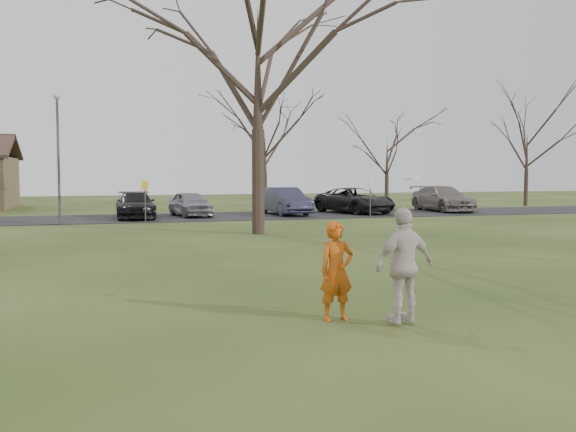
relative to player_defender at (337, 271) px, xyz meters
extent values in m
plane|color=#1E380F|center=(0.29, -0.15, -0.84)|extent=(120.00, 120.00, 0.00)
cube|color=black|center=(0.29, 24.85, -0.82)|extent=(62.00, 6.50, 0.04)
imported|color=#C65210|center=(0.00, 0.00, 0.00)|extent=(0.64, 0.45, 1.67)
imported|color=black|center=(-2.05, 24.62, -0.09)|extent=(2.02, 4.87, 1.41)
imported|color=gray|center=(0.95, 25.20, -0.10)|extent=(2.32, 4.32, 1.40)
imported|color=#2E2E45|center=(6.34, 25.00, -0.01)|extent=(2.17, 4.92, 1.57)
imported|color=black|center=(10.79, 25.28, -0.04)|extent=(4.01, 5.95, 1.52)
imported|color=slate|center=(16.82, 25.42, -0.01)|extent=(2.21, 5.43, 1.58)
imported|color=beige|center=(0.92, -0.65, 0.16)|extent=(1.17, 0.66, 1.87)
cylinder|color=white|center=(1.12, -0.50, 1.56)|extent=(0.27, 0.27, 0.09)
cylinder|color=#47474C|center=(-5.71, 22.35, 2.16)|extent=(0.12, 0.12, 6.00)
sphere|color=beige|center=(-5.71, 22.35, 5.26)|extent=(0.34, 0.34, 0.34)
cylinder|color=#47474C|center=(-1.71, 21.85, 0.16)|extent=(0.06, 0.06, 2.00)
cube|color=yellow|center=(-1.71, 21.85, 1.01)|extent=(0.35, 0.35, 0.45)
cylinder|color=#47474C|center=(10.29, 21.85, 0.16)|extent=(0.06, 0.06, 2.00)
cube|color=silver|center=(10.29, 21.85, 1.01)|extent=(0.35, 0.35, 0.45)
camera|label=1|loc=(-3.77, -9.86, 1.66)|focal=39.43mm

